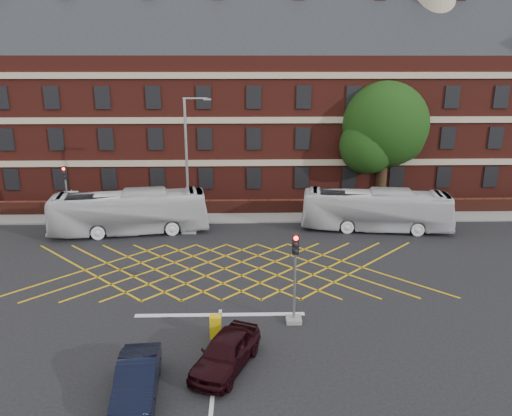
{
  "coord_description": "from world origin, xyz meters",
  "views": [
    {
      "loc": [
        1.18,
        -24.7,
        11.42
      ],
      "look_at": [
        1.82,
        1.5,
        3.8
      ],
      "focal_mm": 35.0,
      "sensor_mm": 36.0,
      "label": 1
    }
  ],
  "objects_px": {
    "traffic_light_near": "(295,287)",
    "car_navy": "(137,380)",
    "car_maroon": "(226,352)",
    "street_lamp": "(189,188)",
    "utility_cabinet": "(216,326)",
    "direction_signs": "(72,201)",
    "bus_left": "(130,212)",
    "bus_right": "(376,210)",
    "deciduous_tree": "(384,131)",
    "traffic_light_far": "(68,200)"
  },
  "relations": [
    {
      "from": "car_maroon",
      "to": "traffic_light_far",
      "type": "distance_m",
      "value": 22.34
    },
    {
      "from": "bus_right",
      "to": "traffic_light_far",
      "type": "relative_size",
      "value": 2.44
    },
    {
      "from": "street_lamp",
      "to": "utility_cabinet",
      "type": "relative_size",
      "value": 9.25
    },
    {
      "from": "car_navy",
      "to": "traffic_light_near",
      "type": "distance_m",
      "value": 8.04
    },
    {
      "from": "car_navy",
      "to": "car_maroon",
      "type": "bearing_deg",
      "value": 23.58
    },
    {
      "from": "deciduous_tree",
      "to": "utility_cabinet",
      "type": "bearing_deg",
      "value": -120.84
    },
    {
      "from": "car_navy",
      "to": "utility_cabinet",
      "type": "height_order",
      "value": "car_navy"
    },
    {
      "from": "utility_cabinet",
      "to": "street_lamp",
      "type": "bearing_deg",
      "value": 100.21
    },
    {
      "from": "bus_right",
      "to": "traffic_light_near",
      "type": "height_order",
      "value": "traffic_light_near"
    },
    {
      "from": "bus_right",
      "to": "traffic_light_far",
      "type": "xyz_separation_m",
      "value": [
        -22.28,
        2.1,
        0.31
      ]
    },
    {
      "from": "car_navy",
      "to": "deciduous_tree",
      "type": "relative_size",
      "value": 0.4
    },
    {
      "from": "street_lamp",
      "to": "direction_signs",
      "type": "bearing_deg",
      "value": 159.07
    },
    {
      "from": "direction_signs",
      "to": "utility_cabinet",
      "type": "distance_m",
      "value": 21.25
    },
    {
      "from": "traffic_light_near",
      "to": "direction_signs",
      "type": "xyz_separation_m",
      "value": [
        -15.35,
        16.4,
        -0.39
      ]
    },
    {
      "from": "bus_left",
      "to": "car_maroon",
      "type": "distance_m",
      "value": 17.87
    },
    {
      "from": "car_maroon",
      "to": "street_lamp",
      "type": "height_order",
      "value": "street_lamp"
    },
    {
      "from": "bus_right",
      "to": "traffic_light_near",
      "type": "bearing_deg",
      "value": 159.52
    },
    {
      "from": "bus_right",
      "to": "direction_signs",
      "type": "height_order",
      "value": "bus_right"
    },
    {
      "from": "car_navy",
      "to": "traffic_light_near",
      "type": "relative_size",
      "value": 0.94
    },
    {
      "from": "car_maroon",
      "to": "utility_cabinet",
      "type": "bearing_deg",
      "value": 126.06
    },
    {
      "from": "bus_right",
      "to": "direction_signs",
      "type": "bearing_deg",
      "value": 89.43
    },
    {
      "from": "street_lamp",
      "to": "utility_cabinet",
      "type": "xyz_separation_m",
      "value": [
        2.53,
        -14.07,
        -2.72
      ]
    },
    {
      "from": "deciduous_tree",
      "to": "traffic_light_far",
      "type": "bearing_deg",
      "value": -168.57
    },
    {
      "from": "bus_left",
      "to": "car_maroon",
      "type": "bearing_deg",
      "value": -164.78
    },
    {
      "from": "utility_cabinet",
      "to": "direction_signs",
      "type": "bearing_deg",
      "value": 123.89
    },
    {
      "from": "direction_signs",
      "to": "traffic_light_far",
      "type": "bearing_deg",
      "value": -83.96
    },
    {
      "from": "traffic_light_far",
      "to": "utility_cabinet",
      "type": "height_order",
      "value": "traffic_light_far"
    },
    {
      "from": "bus_left",
      "to": "bus_right",
      "type": "bearing_deg",
      "value": -97.81
    },
    {
      "from": "street_lamp",
      "to": "direction_signs",
      "type": "distance_m",
      "value": 10.13
    },
    {
      "from": "traffic_light_near",
      "to": "traffic_light_far",
      "type": "bearing_deg",
      "value": 135.12
    },
    {
      "from": "utility_cabinet",
      "to": "deciduous_tree",
      "type": "bearing_deg",
      "value": 59.16
    },
    {
      "from": "utility_cabinet",
      "to": "traffic_light_far",
      "type": "bearing_deg",
      "value": 125.56
    },
    {
      "from": "traffic_light_far",
      "to": "street_lamp",
      "type": "bearing_deg",
      "value": -14.12
    },
    {
      "from": "car_maroon",
      "to": "street_lamp",
      "type": "xyz_separation_m",
      "value": [
        -3.06,
        16.35,
        2.53
      ]
    },
    {
      "from": "traffic_light_near",
      "to": "car_navy",
      "type": "bearing_deg",
      "value": -139.68
    },
    {
      "from": "car_navy",
      "to": "car_maroon",
      "type": "distance_m",
      "value": 3.5
    },
    {
      "from": "bus_left",
      "to": "direction_signs",
      "type": "height_order",
      "value": "bus_left"
    },
    {
      "from": "bus_left",
      "to": "deciduous_tree",
      "type": "relative_size",
      "value": 1.07
    },
    {
      "from": "bus_right",
      "to": "utility_cabinet",
      "type": "xyz_separation_m",
      "value": [
        -10.57,
        -14.27,
        -0.95
      ]
    },
    {
      "from": "car_maroon",
      "to": "direction_signs",
      "type": "relative_size",
      "value": 1.84
    },
    {
      "from": "car_maroon",
      "to": "utility_cabinet",
      "type": "distance_m",
      "value": 2.36
    },
    {
      "from": "street_lamp",
      "to": "utility_cabinet",
      "type": "distance_m",
      "value": 14.55
    },
    {
      "from": "bus_right",
      "to": "street_lamp",
      "type": "height_order",
      "value": "street_lamp"
    },
    {
      "from": "bus_left",
      "to": "street_lamp",
      "type": "xyz_separation_m",
      "value": [
        4.14,
        0.02,
        1.71
      ]
    },
    {
      "from": "bus_right",
      "to": "car_navy",
      "type": "relative_size",
      "value": 2.6
    },
    {
      "from": "bus_left",
      "to": "bus_right",
      "type": "height_order",
      "value": "bus_left"
    },
    {
      "from": "traffic_light_near",
      "to": "car_maroon",
      "type": "bearing_deg",
      "value": -130.38
    },
    {
      "from": "deciduous_tree",
      "to": "traffic_light_near",
      "type": "xyz_separation_m",
      "value": [
        -9.21,
        -20.09,
        -4.35
      ]
    },
    {
      "from": "car_navy",
      "to": "deciduous_tree",
      "type": "xyz_separation_m",
      "value": [
        15.29,
        25.25,
        5.45
      ]
    },
    {
      "from": "car_maroon",
      "to": "traffic_light_near",
      "type": "relative_size",
      "value": 0.95
    }
  ]
}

